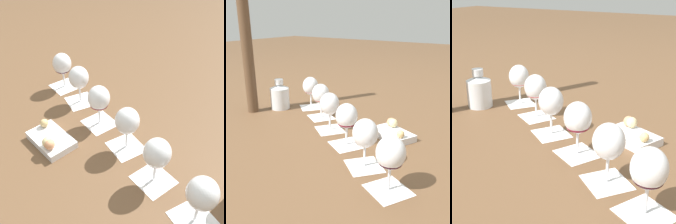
# 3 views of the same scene
# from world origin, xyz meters

# --- Properties ---
(ground_plane) EXTENTS (8.00, 8.00, 0.00)m
(ground_plane) POSITION_xyz_m (0.00, 0.00, 0.00)
(ground_plane) COLOR brown
(tasting_card_0) EXTENTS (0.15, 0.15, 0.00)m
(tasting_card_0) POSITION_xyz_m (-0.32, 0.22, 0.00)
(tasting_card_0) COLOR white
(tasting_card_0) RESTS_ON ground_plane
(tasting_card_1) EXTENTS (0.15, 0.14, 0.00)m
(tasting_card_1) POSITION_xyz_m (-0.19, 0.14, 0.00)
(tasting_card_1) COLOR white
(tasting_card_1) RESTS_ON ground_plane
(tasting_card_2) EXTENTS (0.15, 0.15, 0.00)m
(tasting_card_2) POSITION_xyz_m (-0.07, 0.04, 0.00)
(tasting_card_2) COLOR white
(tasting_card_2) RESTS_ON ground_plane
(tasting_card_3) EXTENTS (0.15, 0.14, 0.00)m
(tasting_card_3) POSITION_xyz_m (0.07, -0.04, 0.00)
(tasting_card_3) COLOR white
(tasting_card_3) RESTS_ON ground_plane
(tasting_card_4) EXTENTS (0.15, 0.15, 0.00)m
(tasting_card_4) POSITION_xyz_m (0.20, -0.14, 0.00)
(tasting_card_4) COLOR white
(tasting_card_4) RESTS_ON ground_plane
(tasting_card_5) EXTENTS (0.14, 0.14, 0.00)m
(tasting_card_5) POSITION_xyz_m (0.32, -0.21, 0.00)
(tasting_card_5) COLOR white
(tasting_card_5) RESTS_ON ground_plane
(wine_glass_0) EXTENTS (0.08, 0.08, 0.16)m
(wine_glass_0) POSITION_xyz_m (-0.32, 0.22, 0.11)
(wine_glass_0) COLOR white
(wine_glass_0) RESTS_ON tasting_card_0
(wine_glass_1) EXTENTS (0.08, 0.08, 0.16)m
(wine_glass_1) POSITION_xyz_m (-0.19, 0.14, 0.11)
(wine_glass_1) COLOR white
(wine_glass_1) RESTS_ON tasting_card_1
(wine_glass_2) EXTENTS (0.08, 0.08, 0.16)m
(wine_glass_2) POSITION_xyz_m (-0.07, 0.04, 0.11)
(wine_glass_2) COLOR white
(wine_glass_2) RESTS_ON tasting_card_2
(wine_glass_3) EXTENTS (0.08, 0.08, 0.16)m
(wine_glass_3) POSITION_xyz_m (0.07, -0.04, 0.11)
(wine_glass_3) COLOR white
(wine_glass_3) RESTS_ON tasting_card_3
(wine_glass_4) EXTENTS (0.08, 0.08, 0.16)m
(wine_glass_4) POSITION_xyz_m (0.20, -0.14, 0.11)
(wine_glass_4) COLOR white
(wine_glass_4) RESTS_ON tasting_card_4
(wine_glass_5) EXTENTS (0.08, 0.08, 0.16)m
(wine_glass_5) POSITION_xyz_m (0.32, -0.21, 0.11)
(wine_glass_5) COLOR white
(wine_glass_5) RESTS_ON tasting_card_5
(ceramic_vase) EXTENTS (0.09, 0.09, 0.15)m
(ceramic_vase) POSITION_xyz_m (-0.44, 0.12, 0.07)
(ceramic_vase) COLOR silver
(ceramic_vase) RESTS_ON ground_plane
(snack_dish) EXTENTS (0.19, 0.16, 0.06)m
(snack_dish) POSITION_xyz_m (0.18, 0.12, 0.02)
(snack_dish) COLOR silver
(snack_dish) RESTS_ON ground_plane
(umbrella_pole) EXTENTS (0.05, 0.05, 0.74)m
(umbrella_pole) POSITION_xyz_m (-0.52, 0.01, 0.37)
(umbrella_pole) COLOR brown
(umbrella_pole) RESTS_ON ground_plane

